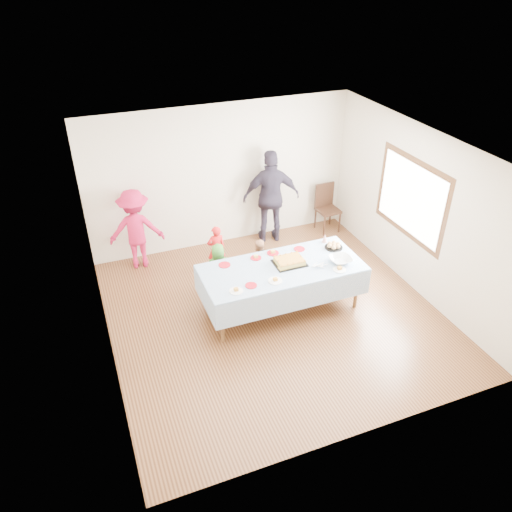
{
  "coord_description": "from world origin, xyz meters",
  "views": [
    {
      "loc": [
        -2.53,
        -5.72,
        4.98
      ],
      "look_at": [
        -0.18,
        0.3,
        0.94
      ],
      "focal_mm": 35.0,
      "sensor_mm": 36.0,
      "label": 1
    }
  ],
  "objects_px": {
    "dining_chair": "(326,205)",
    "adult_left": "(136,229)",
    "party_table": "(282,270)",
    "birthday_cake": "(290,261)"
  },
  "relations": [
    {
      "from": "dining_chair",
      "to": "adult_left",
      "type": "height_order",
      "value": "adult_left"
    },
    {
      "from": "party_table",
      "to": "dining_chair",
      "type": "relative_size",
      "value": 2.6
    },
    {
      "from": "birthday_cake",
      "to": "adult_left",
      "type": "height_order",
      "value": "adult_left"
    },
    {
      "from": "party_table",
      "to": "birthday_cake",
      "type": "distance_m",
      "value": 0.18
    },
    {
      "from": "party_table",
      "to": "dining_chair",
      "type": "xyz_separation_m",
      "value": [
        1.92,
        2.11,
        -0.19
      ]
    },
    {
      "from": "adult_left",
      "to": "dining_chair",
      "type": "bearing_deg",
      "value": -170.44
    },
    {
      "from": "party_table",
      "to": "birthday_cake",
      "type": "bearing_deg",
      "value": 17.68
    },
    {
      "from": "party_table",
      "to": "birthday_cake",
      "type": "xyz_separation_m",
      "value": [
        0.15,
        0.05,
        0.1
      ]
    },
    {
      "from": "dining_chair",
      "to": "adult_left",
      "type": "distance_m",
      "value": 3.8
    },
    {
      "from": "birthday_cake",
      "to": "dining_chair",
      "type": "relative_size",
      "value": 0.51
    }
  ]
}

